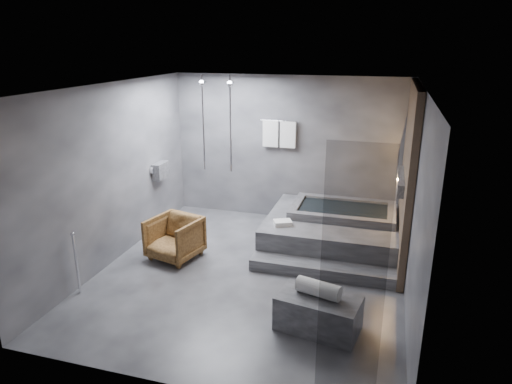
% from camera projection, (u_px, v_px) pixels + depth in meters
% --- Properties ---
extents(room, '(5.00, 5.04, 2.82)m').
position_uv_depth(room, '(281.00, 162.00, 6.54)').
color(room, '#2E2E31').
rests_on(room, ground).
extents(tub_deck, '(2.20, 2.00, 0.50)m').
position_uv_depth(tub_deck, '(332.00, 231.00, 7.94)').
color(tub_deck, '#333336').
rests_on(tub_deck, ground).
extents(tub_step, '(2.20, 0.36, 0.18)m').
position_uv_depth(tub_step, '(322.00, 270.00, 6.91)').
color(tub_step, '#333336').
rests_on(tub_step, ground).
extents(concrete_bench, '(1.07, 0.71, 0.44)m').
position_uv_depth(concrete_bench, '(318.00, 313.00, 5.57)').
color(concrete_bench, '#373739').
rests_on(concrete_bench, ground).
extents(driftwood_chair, '(0.90, 0.92, 0.69)m').
position_uv_depth(driftwood_chair, '(175.00, 238.00, 7.40)').
color(driftwood_chair, '#422810').
rests_on(driftwood_chair, ground).
extents(rolled_towel, '(0.58, 0.33, 0.20)m').
position_uv_depth(rolled_towel, '(318.00, 289.00, 5.50)').
color(rolled_towel, white).
rests_on(rolled_towel, concrete_bench).
extents(deck_towel, '(0.35, 0.31, 0.08)m').
position_uv_depth(deck_towel, '(283.00, 223.00, 7.51)').
color(deck_towel, silver).
rests_on(deck_towel, tub_deck).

